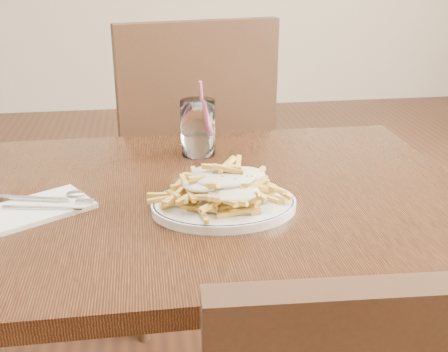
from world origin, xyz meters
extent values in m
cube|color=black|center=(0.00, 0.00, 0.73)|extent=(1.20, 0.80, 0.04)
cylinder|color=black|center=(0.55, 0.35, 0.35)|extent=(0.05, 0.05, 0.71)
cube|color=black|center=(0.04, 0.74, 0.49)|extent=(0.56, 0.56, 0.05)
cube|color=black|center=(0.08, 0.53, 0.77)|extent=(0.48, 0.14, 0.52)
cylinder|color=black|center=(0.20, 0.99, 0.23)|extent=(0.04, 0.04, 0.47)
cylinder|color=black|center=(-0.20, 0.90, 0.23)|extent=(0.04, 0.04, 0.47)
cylinder|color=black|center=(0.28, 0.58, 0.23)|extent=(0.04, 0.04, 0.47)
cylinder|color=black|center=(-0.12, 0.50, 0.23)|extent=(0.04, 0.04, 0.47)
torus|color=black|center=(0.07, -0.09, 0.76)|extent=(0.31, 0.31, 0.01)
ellipsoid|color=silver|center=(0.07, -0.09, 0.82)|extent=(0.20, 0.18, 0.03)
cube|color=silver|center=(-0.29, -0.04, 0.75)|extent=(0.23, 0.20, 0.01)
cylinder|color=white|center=(0.05, 0.24, 0.82)|extent=(0.08, 0.08, 0.14)
cylinder|color=white|center=(0.05, 0.24, 0.78)|extent=(0.08, 0.08, 0.05)
cylinder|color=#D6517C|center=(0.06, 0.24, 0.84)|extent=(0.02, 0.04, 0.18)
camera|label=1|loc=(-0.08, -1.07, 1.22)|focal=45.00mm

